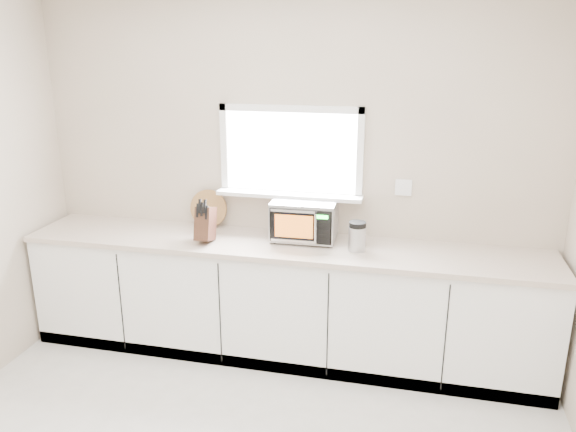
% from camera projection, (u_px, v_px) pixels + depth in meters
% --- Properties ---
extents(back_wall, '(4.00, 0.17, 2.70)m').
position_uv_depth(back_wall, '(291.00, 176.00, 4.31)').
color(back_wall, beige).
rests_on(back_wall, ground).
extents(cabinets, '(3.92, 0.60, 0.88)m').
position_uv_depth(cabinets, '(283.00, 301.00, 4.31)').
color(cabinets, white).
rests_on(cabinets, ground).
extents(countertop, '(3.92, 0.64, 0.04)m').
position_uv_depth(countertop, '(282.00, 246.00, 4.16)').
color(countertop, beige).
rests_on(countertop, cabinets).
extents(microwave, '(0.48, 0.40, 0.30)m').
position_uv_depth(microwave, '(305.00, 219.00, 4.20)').
color(microwave, black).
rests_on(microwave, countertop).
extents(knife_block, '(0.12, 0.24, 0.34)m').
position_uv_depth(knife_block, '(205.00, 223.00, 4.14)').
color(knife_block, '#422117').
rests_on(knife_block, countertop).
extents(cutting_board, '(0.30, 0.07, 0.30)m').
position_uv_depth(cutting_board, '(208.00, 208.00, 4.49)').
color(cutting_board, '#9E743D').
rests_on(cutting_board, countertop).
extents(coffee_grinder, '(0.15, 0.15, 0.22)m').
position_uv_depth(coffee_grinder, '(357.00, 236.00, 3.98)').
color(coffee_grinder, '#A8ABAF').
rests_on(coffee_grinder, countertop).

